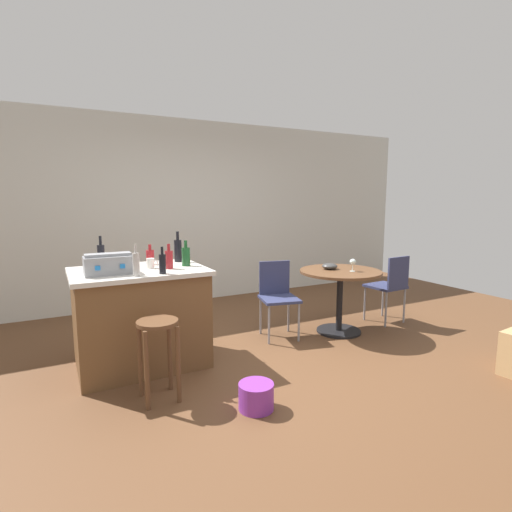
% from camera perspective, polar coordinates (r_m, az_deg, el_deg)
% --- Properties ---
extents(ground_plane, '(8.80, 8.80, 0.00)m').
position_cam_1_polar(ground_plane, '(4.02, 2.58, -14.54)').
color(ground_plane, brown).
extents(back_wall, '(8.00, 0.10, 2.70)m').
position_cam_1_polar(back_wall, '(6.07, -9.79, 6.22)').
color(back_wall, beige).
rests_on(back_wall, ground_plane).
extents(kitchen_island, '(1.19, 0.85, 0.92)m').
position_cam_1_polar(kitchen_island, '(3.90, -16.25, -8.43)').
color(kitchen_island, brown).
rests_on(kitchen_island, ground_plane).
extents(wooden_stool, '(0.32, 0.32, 0.64)m').
position_cam_1_polar(wooden_stool, '(3.21, -13.90, -12.03)').
color(wooden_stool, brown).
rests_on(wooden_stool, ground_plane).
extents(dining_table, '(0.93, 0.93, 0.74)m').
position_cam_1_polar(dining_table, '(4.70, 11.99, -4.14)').
color(dining_table, black).
rests_on(dining_table, ground_plane).
extents(folding_chair_near, '(0.48, 0.48, 0.85)m').
position_cam_1_polar(folding_chair_near, '(4.51, 3.11, -5.36)').
color(folding_chair_near, navy).
rests_on(folding_chair_near, ground_plane).
extents(folding_chair_far, '(0.43, 0.43, 0.86)m').
position_cam_1_polar(folding_chair_far, '(5.23, 18.70, -3.77)').
color(folding_chair_far, navy).
rests_on(folding_chair_far, ground_plane).
extents(toolbox, '(0.39, 0.22, 0.18)m').
position_cam_1_polar(toolbox, '(3.61, -20.47, -1.13)').
color(toolbox, gray).
rests_on(toolbox, kitchen_island).
extents(bottle_0, '(0.06, 0.06, 0.27)m').
position_cam_1_polar(bottle_0, '(3.45, -16.86, -1.08)').
color(bottle_0, '#B7B2AD').
rests_on(bottle_0, kitchen_island).
extents(bottle_1, '(0.08, 0.08, 0.25)m').
position_cam_1_polar(bottle_1, '(3.87, -10.05, 0.00)').
color(bottle_1, '#194C23').
rests_on(bottle_1, kitchen_island).
extents(bottle_2, '(0.06, 0.06, 0.24)m').
position_cam_1_polar(bottle_2, '(3.50, -13.31, -1.03)').
color(bottle_2, black).
rests_on(bottle_2, kitchen_island).
extents(bottle_3, '(0.08, 0.08, 0.31)m').
position_cam_1_polar(bottle_3, '(4.13, -11.17, 0.85)').
color(bottle_3, black).
rests_on(bottle_3, kitchen_island).
extents(bottle_4, '(0.08, 0.08, 0.20)m').
position_cam_1_polar(bottle_4, '(4.04, -14.98, -0.08)').
color(bottle_4, maroon).
rests_on(bottle_4, kitchen_island).
extents(bottle_5, '(0.06, 0.06, 0.30)m').
position_cam_1_polar(bottle_5, '(3.94, -21.38, 0.03)').
color(bottle_5, black).
rests_on(bottle_5, kitchen_island).
extents(bottle_6, '(0.07, 0.07, 0.23)m').
position_cam_1_polar(bottle_6, '(3.74, -12.41, -0.44)').
color(bottle_6, maroon).
rests_on(bottle_6, kitchen_island).
extents(cup_0, '(0.11, 0.07, 0.09)m').
position_cam_1_polar(cup_0, '(3.81, -14.89, -1.01)').
color(cup_0, white).
rests_on(cup_0, kitchen_island).
extents(cup_1, '(0.11, 0.08, 0.10)m').
position_cam_1_polar(cup_1, '(3.92, -18.06, -0.84)').
color(cup_1, white).
rests_on(cup_1, kitchen_island).
extents(wine_glass, '(0.07, 0.07, 0.14)m').
position_cam_1_polar(wine_glass, '(4.62, 13.75, -0.86)').
color(wine_glass, silver).
rests_on(wine_glass, dining_table).
extents(serving_bowl, '(0.18, 0.18, 0.07)m').
position_cam_1_polar(serving_bowl, '(4.72, 10.55, -1.45)').
color(serving_bowl, '#383838').
rests_on(serving_bowl, dining_table).
extents(plastic_bucket, '(0.27, 0.27, 0.20)m').
position_cam_1_polar(plastic_bucket, '(3.13, 0.02, -19.52)').
color(plastic_bucket, purple).
rests_on(plastic_bucket, ground_plane).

